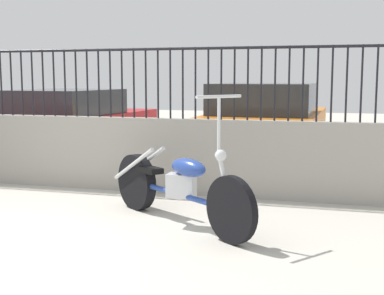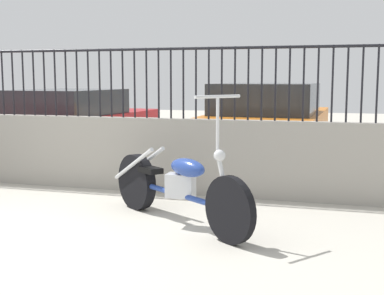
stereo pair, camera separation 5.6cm
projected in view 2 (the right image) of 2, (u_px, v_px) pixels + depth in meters
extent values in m
cube|color=#9E998E|center=(96.00, 152.00, 7.26)|extent=(8.35, 0.18, 0.97)
cylinder|color=black|center=(3.00, 83.00, 7.54)|extent=(0.02, 0.02, 0.90)
cylinder|color=black|center=(13.00, 83.00, 7.49)|extent=(0.02, 0.02, 0.90)
cylinder|color=black|center=(23.00, 83.00, 7.44)|extent=(0.02, 0.02, 0.90)
cylinder|color=black|center=(34.00, 83.00, 7.40)|extent=(0.02, 0.02, 0.90)
cylinder|color=black|center=(44.00, 83.00, 7.35)|extent=(0.02, 0.02, 0.90)
cylinder|color=black|center=(55.00, 83.00, 7.30)|extent=(0.02, 0.02, 0.90)
cylinder|color=black|center=(66.00, 83.00, 7.26)|extent=(0.02, 0.02, 0.90)
cylinder|color=black|center=(77.00, 83.00, 7.21)|extent=(0.02, 0.02, 0.90)
cylinder|color=black|center=(88.00, 83.00, 7.16)|extent=(0.02, 0.02, 0.90)
cylinder|color=black|center=(100.00, 83.00, 7.12)|extent=(0.02, 0.02, 0.90)
cylinder|color=black|center=(111.00, 83.00, 7.07)|extent=(0.02, 0.02, 0.90)
cylinder|color=black|center=(123.00, 83.00, 7.02)|extent=(0.02, 0.02, 0.90)
cylinder|color=black|center=(135.00, 83.00, 6.98)|extent=(0.02, 0.02, 0.90)
cylinder|color=black|center=(147.00, 83.00, 6.93)|extent=(0.02, 0.02, 0.90)
cylinder|color=black|center=(159.00, 83.00, 6.88)|extent=(0.02, 0.02, 0.90)
cylinder|color=black|center=(171.00, 83.00, 6.84)|extent=(0.02, 0.02, 0.90)
cylinder|color=black|center=(183.00, 83.00, 6.79)|extent=(0.02, 0.02, 0.90)
cylinder|color=black|center=(196.00, 83.00, 6.74)|extent=(0.02, 0.02, 0.90)
cylinder|color=black|center=(209.00, 83.00, 6.70)|extent=(0.02, 0.02, 0.90)
cylinder|color=black|center=(222.00, 83.00, 6.65)|extent=(0.02, 0.02, 0.90)
cylinder|color=black|center=(235.00, 83.00, 6.60)|extent=(0.02, 0.02, 0.90)
cylinder|color=black|center=(248.00, 83.00, 6.56)|extent=(0.02, 0.02, 0.90)
cylinder|color=black|center=(262.00, 84.00, 6.51)|extent=(0.02, 0.02, 0.90)
cylinder|color=black|center=(275.00, 84.00, 6.46)|extent=(0.02, 0.02, 0.90)
cylinder|color=black|center=(289.00, 84.00, 6.42)|extent=(0.02, 0.02, 0.90)
cylinder|color=black|center=(304.00, 84.00, 6.37)|extent=(0.02, 0.02, 0.90)
cylinder|color=black|center=(318.00, 84.00, 6.32)|extent=(0.02, 0.02, 0.90)
cylinder|color=black|center=(332.00, 84.00, 6.28)|extent=(0.02, 0.02, 0.90)
cylinder|color=black|center=(347.00, 84.00, 6.23)|extent=(0.02, 0.02, 0.90)
cylinder|color=black|center=(362.00, 84.00, 6.18)|extent=(0.02, 0.02, 0.90)
cylinder|color=black|center=(377.00, 84.00, 6.14)|extent=(0.02, 0.02, 0.90)
cylinder|color=black|center=(93.00, 50.00, 7.08)|extent=(8.35, 0.04, 0.04)
cylinder|color=black|center=(230.00, 210.00, 4.82)|extent=(0.55, 0.43, 0.63)
cylinder|color=black|center=(137.00, 182.00, 6.11)|extent=(0.58, 0.48, 0.64)
cylinder|color=navy|center=(178.00, 194.00, 5.46)|extent=(1.23, 0.94, 0.06)
cube|color=silver|center=(181.00, 185.00, 5.41)|extent=(0.28, 0.18, 0.24)
ellipsoid|color=navy|center=(187.00, 168.00, 5.29)|extent=(0.52, 0.46, 0.18)
cube|color=black|center=(151.00, 170.00, 5.85)|extent=(0.32, 0.30, 0.06)
cylinder|color=silver|center=(224.00, 181.00, 4.86)|extent=(0.20, 0.17, 0.51)
sphere|color=silver|center=(220.00, 155.00, 4.87)|extent=(0.11, 0.11, 0.11)
cylinder|color=silver|center=(218.00, 125.00, 4.86)|extent=(0.03, 0.03, 0.51)
cylinder|color=silver|center=(218.00, 97.00, 4.83)|extent=(0.34, 0.43, 0.03)
cylinder|color=silver|center=(133.00, 164.00, 6.00)|extent=(0.68, 0.52, 0.46)
cylinder|color=silver|center=(144.00, 163.00, 6.08)|extent=(0.68, 0.52, 0.46)
cylinder|color=black|center=(72.00, 131.00, 11.76)|extent=(0.16, 0.65, 0.64)
cylinder|color=black|center=(142.00, 134.00, 11.17)|extent=(0.16, 0.65, 0.64)
cylinder|color=black|center=(74.00, 150.00, 8.80)|extent=(0.16, 0.65, 0.64)
cube|color=#AD191E|center=(73.00, 129.00, 10.25)|extent=(2.10, 4.24, 0.57)
cube|color=#2D3338|center=(66.00, 102.00, 9.99)|extent=(1.77, 2.09, 0.46)
cylinder|color=black|center=(237.00, 138.00, 10.49)|extent=(0.12, 0.64, 0.64)
cylinder|color=black|center=(322.00, 141.00, 10.00)|extent=(0.12, 0.64, 0.64)
cylinder|color=black|center=(201.00, 155.00, 8.16)|extent=(0.12, 0.64, 0.64)
cylinder|color=black|center=(310.00, 160.00, 7.68)|extent=(0.12, 0.64, 0.64)
cube|color=orange|center=(268.00, 132.00, 9.05)|extent=(1.82, 3.99, 0.67)
cube|color=#2D3338|center=(267.00, 98.00, 8.79)|extent=(1.61, 1.93, 0.49)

